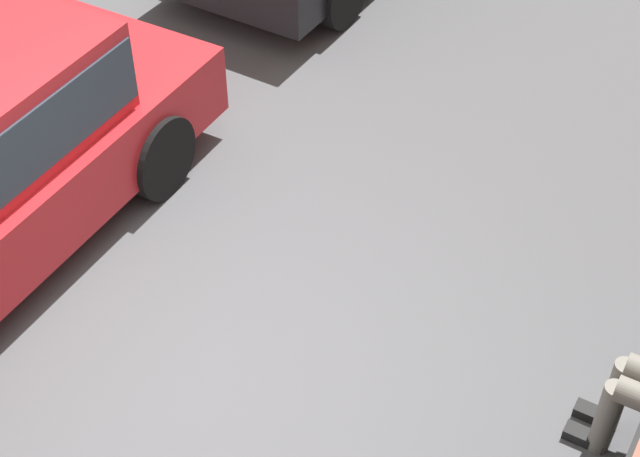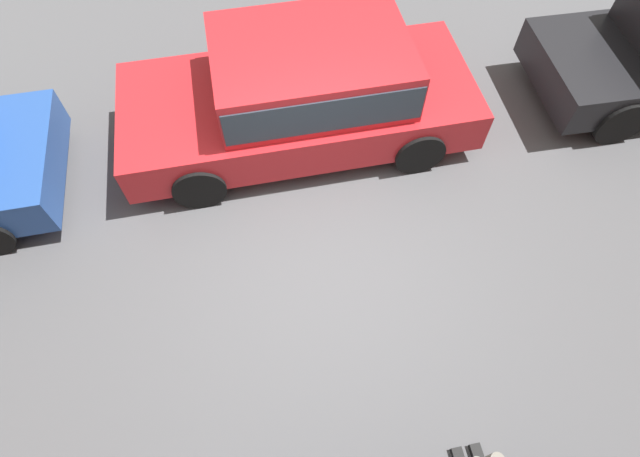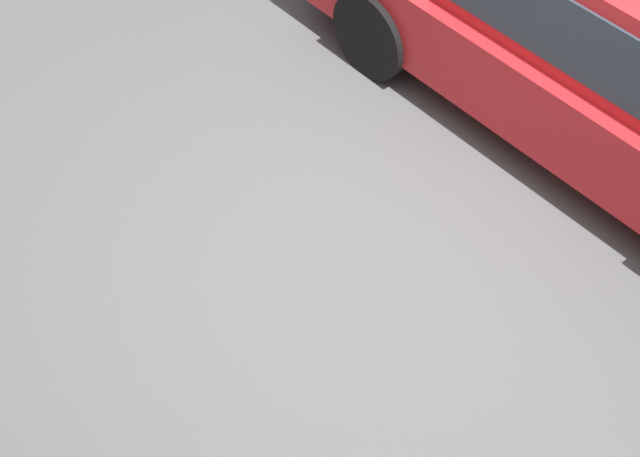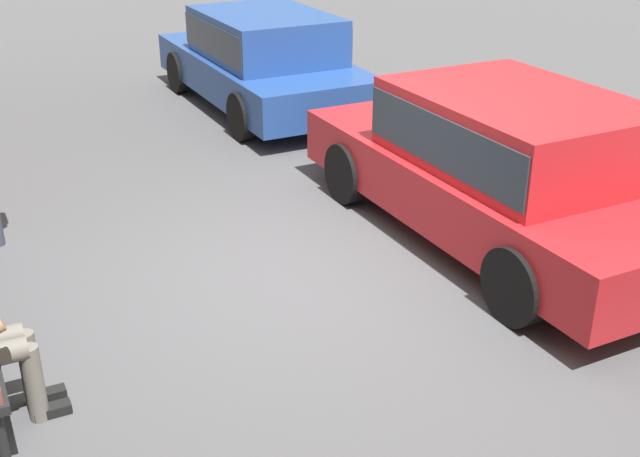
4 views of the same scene
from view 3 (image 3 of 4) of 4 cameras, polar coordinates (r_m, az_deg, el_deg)
ground_plane at (r=5.75m, az=3.94°, el=-2.36°), size 60.00×60.00×0.00m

